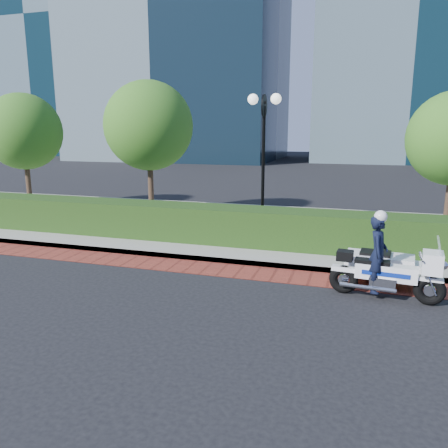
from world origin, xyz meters
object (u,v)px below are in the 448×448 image
(lamppost, at_px, (264,141))
(tree_b, at_px, (149,126))
(police_motorcycle, at_px, (382,265))
(tree_a, at_px, (24,132))

(lamppost, bearing_deg, tree_b, 163.89)
(tree_b, distance_m, police_motorcycle, 10.02)
(lamppost, xyz_separation_m, tree_b, (-4.50, 1.30, 0.48))
(lamppost, height_order, police_motorcycle, lamppost)
(tree_a, height_order, police_motorcycle, tree_a)
(tree_b, bearing_deg, police_motorcycle, -34.61)
(tree_a, bearing_deg, lamppost, -7.41)
(lamppost, distance_m, police_motorcycle, 5.87)
(lamppost, bearing_deg, police_motorcycle, -50.65)
(lamppost, relative_size, police_motorcycle, 1.91)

